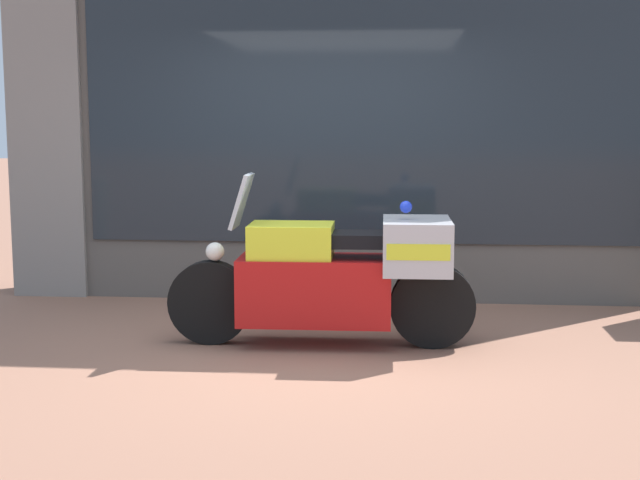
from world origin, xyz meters
The scene contains 4 objects.
ground_plane centered at (0.00, 0.00, 0.00)m, with size 60.00×60.00×0.00m, color #8E604C.
shop_building centered at (-0.34, 2.00, 1.96)m, with size 5.98×0.55×3.89m.
window_display centered at (0.28, 2.03, 0.49)m, with size 4.82×0.30×2.07m.
paramedic_motorcycle centered at (0.22, 0.18, 0.55)m, with size 2.28×0.71×1.28m.
Camera 1 is at (0.69, -6.27, 1.68)m, focal length 50.00 mm.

